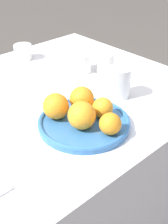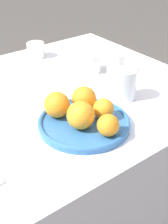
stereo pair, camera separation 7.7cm
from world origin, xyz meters
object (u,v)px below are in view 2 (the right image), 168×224
orange_3 (84,99)px  cup_2 (36,50)px  cup_1 (116,64)px  orange_1 (57,105)px  fruit_platter (84,123)px  cup_0 (90,63)px  orange_4 (108,125)px  orange_2 (103,109)px  water_glass (125,84)px  orange_0 (81,115)px

orange_3 → cup_2: orange_3 is taller
cup_1 → cup_2: 0.38m
orange_1 → orange_3: 0.09m
fruit_platter → orange_3: bearing=52.7°
orange_1 → cup_2: (0.21, 0.49, -0.02)m
fruit_platter → cup_0: cup_0 is taller
fruit_platter → orange_4: 0.10m
fruit_platter → orange_2: (0.06, -0.02, 0.04)m
orange_4 → cup_1: size_ratio=0.83×
orange_3 → cup_1: bearing=30.2°
fruit_platter → cup_2: (0.16, 0.56, 0.02)m
orange_3 → orange_1: bearing=167.6°
fruit_platter → orange_1: 0.10m
water_glass → cup_1: water_glass is taller
cup_1 → cup_2: cup_1 is taller
cup_0 → orange_3: bearing=-131.9°
orange_3 → orange_4: size_ratio=1.23×
orange_1 → orange_3: size_ratio=1.02×
orange_0 → cup_1: bearing=34.1°
orange_2 → cup_2: (0.10, 0.58, -0.02)m
orange_3 → cup_1: (0.29, 0.17, -0.02)m
orange_0 → fruit_platter: bearing=34.9°
orange_4 → orange_0: bearing=116.9°
orange_2 → orange_3: (-0.02, 0.07, 0.01)m
fruit_platter → cup_2: bearing=74.1°
cup_2 → orange_1: bearing=-112.9°
water_glass → cup_1: bearing=55.8°
cup_0 → cup_1: cup_0 is taller
fruit_platter → water_glass: water_glass is taller
orange_2 → orange_0: bearing=178.9°
orange_4 → cup_2: bearing=77.4°
orange_2 → orange_1: bearing=138.3°
orange_3 → orange_4: orange_3 is taller
orange_2 → cup_1: (0.27, 0.24, -0.01)m
water_glass → cup_0: bearing=80.3°
orange_2 → cup_0: 0.37m
water_glass → cup_1: size_ratio=1.40×
water_glass → orange_3: bearing=179.0°
orange_1 → orange_4: (0.06, -0.17, -0.01)m
orange_1 → cup_2: orange_1 is taller
fruit_platter → orange_4: bearing=-82.0°
orange_3 → water_glass: 0.17m
orange_3 → water_glass: (0.17, -0.00, -0.00)m
orange_0 → orange_3: (0.07, 0.07, -0.00)m
water_glass → cup_0: 0.25m
fruit_platter → cup_0: (0.26, 0.29, 0.03)m
water_glass → cup_0: water_glass is taller
orange_4 → cup_2: (0.15, 0.66, -0.02)m
orange_2 → water_glass: size_ratio=0.60×
cup_0 → cup_2: cup_0 is taller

